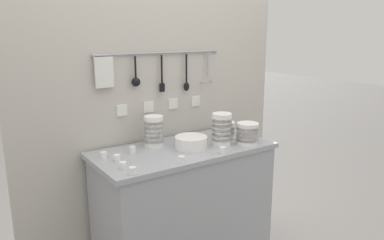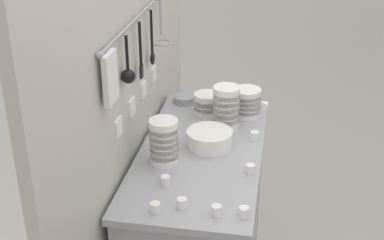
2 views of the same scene
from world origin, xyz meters
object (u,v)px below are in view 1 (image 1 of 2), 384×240
bowl_stack_tall_left (222,129)px  cup_mid_row (133,149)px  cup_back_left (132,171)px  bowl_stack_wide_centre (154,131)px  steel_mixing_bowl (226,128)px  cup_front_right (182,160)px  cup_beside_plates (104,155)px  cup_edge_near (223,150)px  cup_by_caddy (123,166)px  plate_stack (191,142)px  bowl_stack_back_corner (248,133)px  cup_back_right (117,158)px  bowl_stack_short_front (225,130)px

bowl_stack_tall_left → cup_mid_row: 0.57m
cup_back_left → bowl_stack_wide_centre: bearing=48.2°
steel_mixing_bowl → bowl_stack_tall_left: bearing=-134.6°
bowl_stack_wide_centre → cup_back_left: bearing=-131.8°
cup_front_right → cup_beside_plates: same height
cup_edge_near → bowl_stack_wide_centre: bearing=126.6°
bowl_stack_wide_centre → bowl_stack_tall_left: size_ratio=0.95×
cup_back_left → cup_edge_near: size_ratio=1.00×
cup_beside_plates → cup_by_caddy: 0.22m
plate_stack → cup_front_right: plate_stack is taller
plate_stack → cup_edge_near: plate_stack is taller
cup_back_left → bowl_stack_tall_left: bearing=12.0°
bowl_stack_back_corner → cup_beside_plates: 0.90m
cup_beside_plates → cup_back_left: size_ratio=1.00×
cup_front_right → cup_back_left: 0.30m
bowl_stack_wide_centre → cup_beside_plates: (-0.35, -0.05, -0.08)m
cup_beside_plates → cup_mid_row: bearing=1.0°
cup_edge_near → cup_mid_row: 0.54m
plate_stack → cup_front_right: (-0.20, -0.19, -0.02)m
bowl_stack_back_corner → cup_mid_row: 0.73m
cup_back_right → bowl_stack_tall_left: bearing=-6.5°
cup_front_right → cup_back_left: (-0.30, 0.00, 0.00)m
bowl_stack_tall_left → cup_by_caddy: bowl_stack_tall_left is taller
cup_back_left → cup_by_caddy: bearing=94.0°
cup_front_right → cup_edge_near: size_ratio=1.00×
cup_front_right → bowl_stack_back_corner: bearing=6.6°
cup_by_caddy → cup_front_right: bearing=-17.8°
bowl_stack_wide_centre → cup_edge_near: bearing=-53.4°
bowl_stack_tall_left → plate_stack: size_ratio=1.00×
bowl_stack_tall_left → cup_by_caddy: 0.71m
cup_front_right → cup_beside_plates: bearing=135.8°
bowl_stack_tall_left → cup_mid_row: bearing=162.5°
steel_mixing_bowl → cup_back_left: cup_back_left is taller
cup_by_caddy → cup_mid_row: same height
bowl_stack_tall_left → steel_mixing_bowl: bowl_stack_tall_left is taller
bowl_stack_wide_centre → plate_stack: (0.17, -0.17, -0.06)m
steel_mixing_bowl → bowl_stack_wide_centre: bearing=-177.0°
plate_stack → cup_front_right: 0.28m
bowl_stack_wide_centre → cup_back_right: bowl_stack_wide_centre is taller
steel_mixing_bowl → cup_back_right: bearing=-169.7°
cup_back_left → cup_by_caddy: (-0.01, 0.10, 0.00)m
bowl_stack_short_front → steel_mixing_bowl: (0.12, 0.14, -0.04)m
cup_edge_near → cup_by_caddy: (-0.59, 0.09, 0.00)m
bowl_stack_wide_centre → cup_by_caddy: (-0.33, -0.26, -0.08)m
cup_beside_plates → bowl_stack_short_front: bearing=-4.0°
bowl_stack_short_front → cup_beside_plates: size_ratio=3.32×
plate_stack → cup_mid_row: 0.36m
plate_stack → cup_edge_near: 0.21m
bowl_stack_tall_left → cup_back_right: bearing=173.5°
cup_edge_near → cup_by_caddy: size_ratio=1.00×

